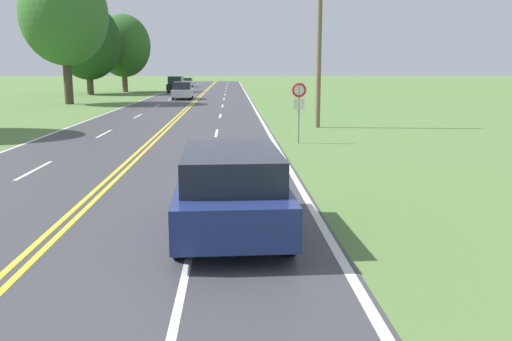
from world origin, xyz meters
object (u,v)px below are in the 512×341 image
at_px(tree_left_verge, 88,42).
at_px(traffic_sign, 299,98).
at_px(tree_right_cluster, 123,46).
at_px(car_silver_sedan_approaching, 183,91).
at_px(car_white_hatchback_mid_far, 187,82).
at_px(car_black_van_mid_near, 176,84).
at_px(car_dark_blue_hatchback_nearest, 231,189).
at_px(tree_far_back, 64,15).

bearing_deg(tree_left_verge, traffic_sign, -65.64).
relative_size(tree_left_verge, tree_right_cluster, 1.06).
xyz_separation_m(car_silver_sedan_approaching, car_white_hatchback_mid_far, (-2.25, 33.44, -0.07)).
bearing_deg(traffic_sign, tree_right_cluster, 108.64).
bearing_deg(car_silver_sedan_approaching, car_white_hatchback_mid_far, 2.60).
relative_size(tree_right_cluster, car_black_van_mid_near, 2.28).
relative_size(car_dark_blue_hatchback_nearest, car_silver_sedan_approaching, 0.88).
relative_size(tree_far_back, car_dark_blue_hatchback_nearest, 2.64).
bearing_deg(car_white_hatchback_mid_far, traffic_sign, -173.19).
height_order(tree_left_verge, car_white_hatchback_mid_far, tree_left_verge).
height_order(traffic_sign, tree_left_verge, tree_left_verge).
height_order(traffic_sign, car_dark_blue_hatchback_nearest, traffic_sign).
bearing_deg(car_silver_sedan_approaching, tree_right_cluster, 26.86).
xyz_separation_m(traffic_sign, car_black_van_mid_near, (-9.43, 45.91, -0.82)).
height_order(tree_right_cluster, car_dark_blue_hatchback_nearest, tree_right_cluster).
bearing_deg(traffic_sign, tree_far_back, 123.48).
bearing_deg(car_white_hatchback_mid_far, tree_left_verge, 157.43).
bearing_deg(car_dark_blue_hatchback_nearest, tree_far_back, -161.54).
bearing_deg(tree_far_back, car_black_van_mid_near, 72.83).
bearing_deg(tree_far_back, tree_right_cluster, 89.10).
xyz_separation_m(car_dark_blue_hatchback_nearest, car_white_hatchback_mid_far, (-6.88, 76.15, -0.07)).
bearing_deg(tree_right_cluster, car_dark_blue_hatchback_nearest, -77.42).
height_order(car_silver_sedan_approaching, car_white_hatchback_mid_far, car_silver_sedan_approaching).
xyz_separation_m(car_silver_sedan_approaching, car_black_van_mid_near, (-2.11, 15.03, 0.17)).
bearing_deg(car_silver_sedan_approaching, tree_far_back, 125.44).
bearing_deg(tree_right_cluster, car_silver_sedan_approaching, -61.89).
bearing_deg(tree_right_cluster, tree_far_back, -90.90).
bearing_deg(traffic_sign, tree_left_verge, 114.36).
height_order(traffic_sign, tree_far_back, tree_far_back).
distance_m(car_dark_blue_hatchback_nearest, car_white_hatchback_mid_far, 76.46).
bearing_deg(tree_far_back, car_white_hatchback_mid_far, 80.73).
bearing_deg(tree_left_verge, tree_right_cluster, 64.22).
height_order(tree_left_verge, car_silver_sedan_approaching, tree_left_verge).
relative_size(tree_right_cluster, car_silver_sedan_approaching, 1.94).
bearing_deg(car_white_hatchback_mid_far, car_black_van_mid_near, 178.79).
xyz_separation_m(tree_left_verge, tree_right_cluster, (2.78, 5.75, -0.18)).
bearing_deg(car_white_hatchback_mid_far, tree_far_back, 169.08).
distance_m(traffic_sign, car_dark_blue_hatchback_nearest, 12.17).
distance_m(car_dark_blue_hatchback_nearest, car_silver_sedan_approaching, 42.96).
distance_m(tree_far_back, car_black_van_mid_near, 23.39).
relative_size(car_black_van_mid_near, car_white_hatchback_mid_far, 0.96).
distance_m(tree_left_verge, car_dark_blue_hatchback_nearest, 55.28).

